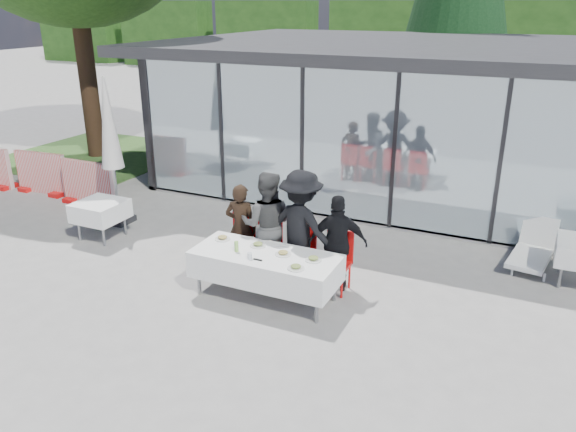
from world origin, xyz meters
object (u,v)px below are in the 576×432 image
(diner_chair_c, at_px, (301,251))
(market_umbrella, at_px, (109,132))
(plate_c, at_px, (283,253))
(folded_eyeglasses, at_px, (258,260))
(diner_chair_d, at_px, (338,258))
(lounger, at_px, (533,249))
(dining_table, at_px, (266,266))
(plate_extra, at_px, (296,267))
(plate_d, at_px, (313,259))
(diner_chair_b, at_px, (268,244))
(diner_d, at_px, (338,244))
(spare_table_left, at_px, (100,211))
(plate_b, at_px, (258,245))
(juice_bottle, at_px, (236,246))
(diner_b, at_px, (267,224))
(plate_a, at_px, (222,238))
(diner_chair_a, at_px, (242,239))
(diner_c, at_px, (301,228))
(diner_a, at_px, (241,227))

(diner_chair_c, bearing_deg, market_umbrella, 170.00)
(plate_c, distance_m, folded_eyeglasses, 0.42)
(diner_chair_d, distance_m, lounger, 3.68)
(dining_table, height_order, plate_extra, plate_extra)
(plate_d, xyz_separation_m, lounger, (2.94, 3.04, -0.52))
(diner_chair_b, height_order, diner_d, diner_d)
(plate_c, xyz_separation_m, market_umbrella, (-4.50, 1.47, 1.15))
(diner_chair_c, bearing_deg, folded_eyeglasses, -104.57)
(spare_table_left, distance_m, market_umbrella, 1.59)
(plate_b, relative_size, juice_bottle, 1.54)
(diner_b, height_order, plate_extra, diner_b)
(plate_a, distance_m, plate_b, 0.64)
(folded_eyeglasses, xyz_separation_m, market_umbrella, (-4.24, 1.80, 1.16))
(dining_table, relative_size, diner_chair_b, 2.32)
(plate_extra, relative_size, juice_bottle, 1.54)
(plate_d, height_order, folded_eyeglasses, plate_d)
(market_umbrella, xyz_separation_m, lounger, (7.93, 1.58, -1.66))
(diner_d, relative_size, juice_bottle, 9.72)
(diner_chair_a, height_order, diner_b, diner_b)
(plate_b, bearing_deg, diner_chair_c, 47.96)
(diner_chair_c, distance_m, plate_b, 0.78)
(spare_table_left, xyz_separation_m, lounger, (7.66, 2.35, -0.30))
(diner_chair_c, distance_m, diner_d, 0.68)
(diner_d, bearing_deg, plate_c, 26.46)
(diner_c, xyz_separation_m, diner_d, (0.63, 0.00, -0.16))
(diner_b, distance_m, plate_c, 0.91)
(plate_a, height_order, plate_c, same)
(diner_c, xyz_separation_m, lounger, (3.43, 2.39, -0.69))
(diner_d, xyz_separation_m, plate_b, (-1.13, -0.54, -0.01))
(diner_chair_c, bearing_deg, diner_d, -1.00)
(dining_table, relative_size, market_umbrella, 0.75)
(diner_c, distance_m, lounger, 4.23)
(diner_chair_c, bearing_deg, plate_extra, -70.28)
(diner_a, distance_m, plate_d, 1.72)
(plate_extra, bearing_deg, folded_eyeglasses, 178.03)
(diner_a, distance_m, diner_c, 1.12)
(diner_c, distance_m, plate_a, 1.27)
(diner_b, height_order, plate_c, diner_b)
(diner_chair_a, distance_m, plate_c, 1.31)
(diner_c, bearing_deg, plate_a, 37.00)
(diner_c, bearing_deg, plate_extra, 121.27)
(diner_chair_c, height_order, plate_a, diner_chair_c)
(plate_extra, bearing_deg, spare_table_left, 167.19)
(diner_chair_d, xyz_separation_m, plate_a, (-1.77, -0.56, 0.24))
(plate_b, relative_size, lounger, 0.18)
(dining_table, relative_size, diner_chair_d, 2.32)
(diner_d, distance_m, market_umbrella, 5.32)
(folded_eyeglasses, bearing_deg, juice_bottle, 162.28)
(diner_c, distance_m, juice_bottle, 1.11)
(plate_c, height_order, juice_bottle, juice_bottle)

